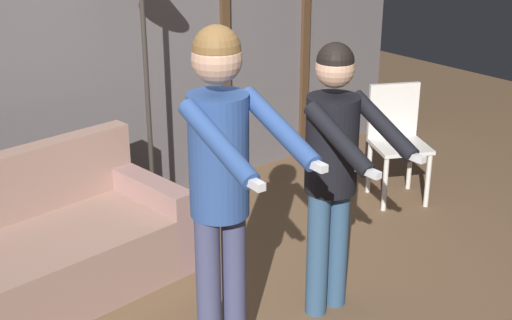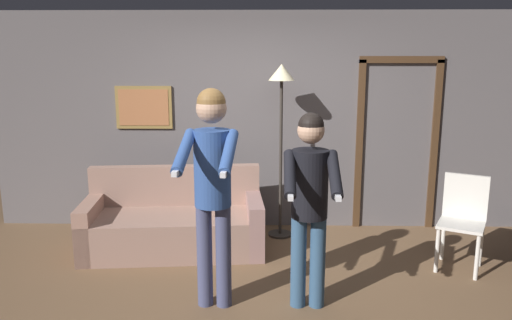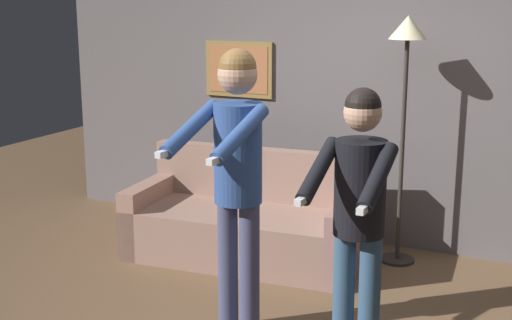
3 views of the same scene
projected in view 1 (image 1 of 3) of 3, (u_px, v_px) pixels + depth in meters
back_wall_assembly at (84, 51)px, 5.13m from camera, size 6.40×0.10×2.60m
couch at (29, 259)px, 4.38m from camera, size 1.97×1.02×0.87m
torchiere_lamp at (143, 10)px, 4.90m from camera, size 0.30×0.30×2.00m
person_standing_left at (221, 168)px, 3.49m from camera, size 0.46×0.75×1.84m
person_standing_right at (334, 158)px, 4.01m from camera, size 0.44×0.67×1.65m
dining_chair_distant at (397, 135)px, 5.75m from camera, size 0.57×0.57×0.93m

